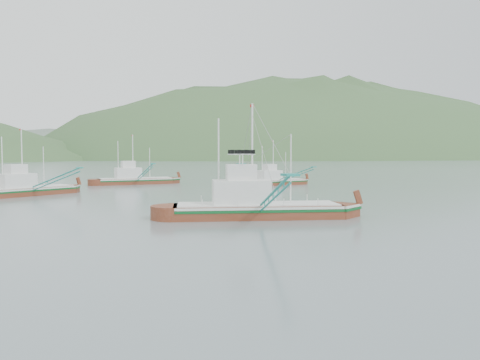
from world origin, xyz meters
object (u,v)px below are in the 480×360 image
object	(u,v)px
bg_boat_right	(274,177)
bg_boat_far	(134,176)
main_boat	(256,195)
bg_boat_left	(25,180)

from	to	relation	value
bg_boat_right	bg_boat_far	xyz separation A→B (m)	(-23.93, 11.27, -0.07)
main_boat	bg_boat_far	bearing A→B (deg)	108.97
bg_boat_right	main_boat	bearing A→B (deg)	-127.24
main_boat	bg_boat_far	size ratio (longest dim) A/B	1.09
bg_boat_right	bg_boat_far	world-z (taller)	bg_boat_far
bg_boat_right	bg_boat_left	xyz separation A→B (m)	(-41.20, -7.59, 0.60)
bg_boat_far	bg_boat_left	distance (m)	25.58
bg_boat_far	bg_boat_left	bearing A→B (deg)	-138.36
bg_boat_far	bg_boat_left	size ratio (longest dim) A/B	1.12
bg_boat_right	bg_boat_left	size ratio (longest dim) A/B	0.97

